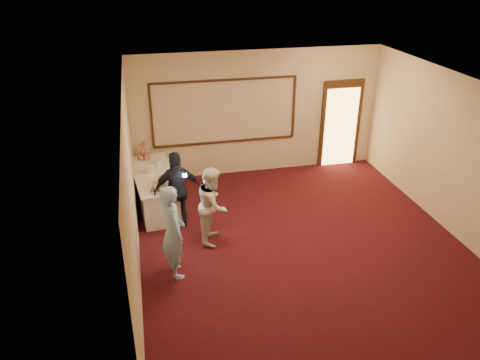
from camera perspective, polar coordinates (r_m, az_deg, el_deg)
name	(u,v)px	position (r m, az deg, el deg)	size (l,w,h in m)	color
floor	(303,246)	(8.94, 7.65, -8.03)	(7.00, 7.00, 0.00)	black
room_walls	(310,146)	(7.99, 8.50, 4.09)	(6.04, 7.04, 3.02)	beige
wall_molding	(225,112)	(11.08, -1.87, 8.31)	(3.45, 0.04, 1.55)	#34200F
doorway	(340,124)	(12.10, 12.14, 6.69)	(1.05, 0.07, 2.20)	#34200F
buffet_table	(155,189)	(10.19, -10.28, -1.14)	(1.06, 2.24, 0.77)	silver
pavlova_tray	(161,187)	(9.27, -9.66, -0.80)	(0.40, 0.51, 0.17)	silver
cupcake_stand	(143,151)	(10.76, -11.70, 3.46)	(0.32, 0.32, 0.47)	#D4515E
plate_stack_a	(150,169)	(10.01, -10.87, 1.27)	(0.21, 0.21, 0.17)	white
plate_stack_b	(158,163)	(10.31, -10.01, 2.06)	(0.20, 0.20, 0.16)	white
tart	(164,178)	(9.72, -9.22, 0.23)	(0.27, 0.27, 0.05)	white
man	(173,232)	(7.81, -8.17, -6.26)	(0.61, 0.40, 1.68)	#90BDED
woman	(213,205)	(8.71, -3.31, -3.04)	(0.73, 0.57, 1.50)	beige
guest	(178,190)	(9.17, -7.62, -1.27)	(0.94, 0.39, 1.60)	black
camera_flash	(185,175)	(8.75, -6.77, 0.56)	(0.07, 0.04, 0.05)	white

